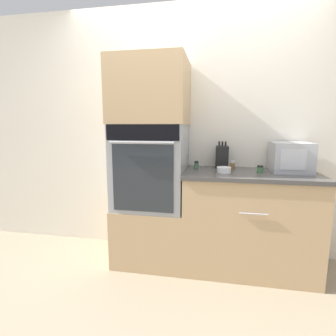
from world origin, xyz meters
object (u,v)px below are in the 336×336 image
object	(u,v)px
wall_oven	(151,166)
knife_block	(222,157)
condiment_jar_mid	(260,169)
bowl	(224,170)
condiment_jar_far	(196,165)
condiment_jar_near	(232,165)
microwave	(290,157)

from	to	relation	value
wall_oven	knife_block	bearing A→B (deg)	17.80
wall_oven	condiment_jar_mid	distance (m)	0.99
bowl	condiment_jar_far	world-z (taller)	condiment_jar_far
knife_block	condiment_jar_mid	size ratio (longest dim) A/B	4.17
bowl	knife_block	bearing A→B (deg)	93.25
knife_block	condiment_jar_near	distance (m)	0.15
knife_block	bowl	size ratio (longest dim) A/B	2.07
bowl	condiment_jar_mid	xyz separation A→B (m)	(0.31, 0.06, 0.01)
condiment_jar_far	knife_block	bearing A→B (deg)	22.44
knife_block	bowl	bearing A→B (deg)	-86.75
condiment_jar_near	condiment_jar_far	world-z (taller)	condiment_jar_near
wall_oven	microwave	bearing A→B (deg)	5.12
microwave	bowl	distance (m)	0.62
wall_oven	bowl	xyz separation A→B (m)	(0.67, -0.06, -0.01)
bowl	condiment_jar_mid	world-z (taller)	condiment_jar_mid
microwave	condiment_jar_far	world-z (taller)	microwave
bowl	condiment_jar_mid	size ratio (longest dim) A/B	2.01
wall_oven	bowl	world-z (taller)	wall_oven
condiment_jar_near	condiment_jar_far	xyz separation A→B (m)	(-0.34, 0.00, -0.01)
knife_block	condiment_jar_mid	distance (m)	0.40
microwave	condiment_jar_far	size ratio (longest dim) A/B	4.88
wall_oven	bowl	size ratio (longest dim) A/B	6.28
knife_block	condiment_jar_near	xyz separation A→B (m)	(0.10, -0.10, -0.07)
wall_oven	condiment_jar_mid	xyz separation A→B (m)	(0.99, 0.01, -0.00)
microwave	condiment_jar_near	world-z (taller)	microwave
wall_oven	condiment_jar_near	size ratio (longest dim) A/B	9.37
condiment_jar_mid	microwave	bearing A→B (deg)	21.68
microwave	condiment_jar_far	distance (m)	0.85
microwave	condiment_jar_mid	xyz separation A→B (m)	(-0.27, -0.11, -0.10)
microwave	condiment_jar_mid	world-z (taller)	microwave
condiment_jar_far	wall_oven	bearing A→B (deg)	-164.99
wall_oven	microwave	xyz separation A→B (m)	(1.26, 0.11, 0.10)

